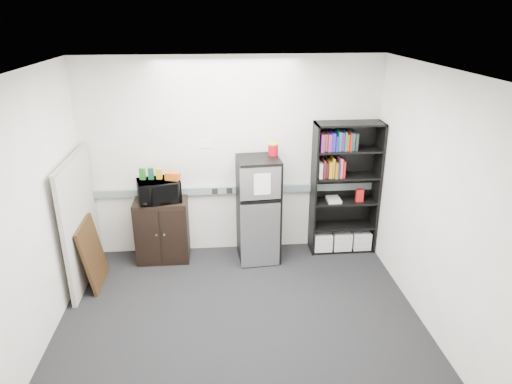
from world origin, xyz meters
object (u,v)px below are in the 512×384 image
Objects in this scene: bookshelf at (345,190)px; refrigerator at (258,210)px; cabinet at (162,230)px; cubicle_partition at (80,221)px; microwave at (159,190)px.

bookshelf is 1.29× the size of refrigerator.
cabinet is at bearing -178.53° from bookshelf.
cubicle_partition is at bearing -155.54° from cabinet.
microwave is (-2.50, -0.08, 0.10)m from bookshelf.
cabinet is 0.60× the size of refrigerator.
microwave is (0.00, -0.02, 0.58)m from cabinet.
microwave is 0.37× the size of refrigerator.
cabinet is at bearing 24.46° from cubicle_partition.
bookshelf is 1.14× the size of cubicle_partition.
cubicle_partition is 1.03m from microwave.
cubicle_partition is 1.86× the size of cabinet.
microwave is at bearing -178.16° from bookshelf.
bookshelf is at bearing 1.47° from cabinet.
cubicle_partition is at bearing -175.62° from refrigerator.
microwave is (0.93, 0.40, 0.20)m from cubicle_partition.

